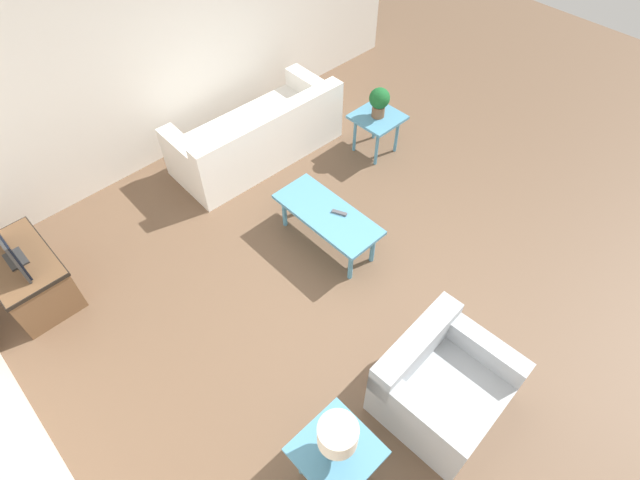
{
  "coord_description": "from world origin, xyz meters",
  "views": [
    {
      "loc": [
        -1.96,
        2.36,
        4.18
      ],
      "look_at": [
        0.27,
        0.24,
        0.55
      ],
      "focal_mm": 28.0,
      "sensor_mm": 36.0,
      "label": 1
    }
  ],
  "objects_px": {
    "potted_plant": "(379,101)",
    "side_table_lamp": "(336,454)",
    "sofa": "(259,137)",
    "side_table_plant": "(377,121)",
    "table_lamp": "(338,436)",
    "tv_stand_chest": "(28,276)",
    "television": "(4,244)",
    "coffee_table": "(327,216)",
    "armchair": "(440,384)"
  },
  "relations": [
    {
      "from": "potted_plant",
      "to": "side_table_lamp",
      "type": "bearing_deg",
      "value": 127.96
    },
    {
      "from": "sofa",
      "to": "side_table_plant",
      "type": "height_order",
      "value": "sofa"
    },
    {
      "from": "sofa",
      "to": "table_lamp",
      "type": "relative_size",
      "value": 5.1
    },
    {
      "from": "sofa",
      "to": "potted_plant",
      "type": "xyz_separation_m",
      "value": [
        -0.94,
        -1.13,
        0.45
      ]
    },
    {
      "from": "side_table_plant",
      "to": "table_lamp",
      "type": "distance_m",
      "value": 3.99
    },
    {
      "from": "tv_stand_chest",
      "to": "table_lamp",
      "type": "xyz_separation_m",
      "value": [
        -3.26,
        -0.95,
        0.54
      ]
    },
    {
      "from": "tv_stand_chest",
      "to": "television",
      "type": "bearing_deg",
      "value": 90.0
    },
    {
      "from": "potted_plant",
      "to": "table_lamp",
      "type": "bearing_deg",
      "value": 127.96
    },
    {
      "from": "side_table_plant",
      "to": "potted_plant",
      "type": "relative_size",
      "value": 1.47
    },
    {
      "from": "coffee_table",
      "to": "television",
      "type": "height_order",
      "value": "television"
    },
    {
      "from": "side_table_lamp",
      "to": "tv_stand_chest",
      "type": "height_order",
      "value": "tv_stand_chest"
    },
    {
      "from": "side_table_plant",
      "to": "television",
      "type": "height_order",
      "value": "television"
    },
    {
      "from": "side_table_plant",
      "to": "sofa",
      "type": "bearing_deg",
      "value": 50.47
    },
    {
      "from": "television",
      "to": "coffee_table",
      "type": "bearing_deg",
      "value": -120.43
    },
    {
      "from": "side_table_plant",
      "to": "table_lamp",
      "type": "height_order",
      "value": "table_lamp"
    },
    {
      "from": "coffee_table",
      "to": "sofa",
      "type": "bearing_deg",
      "value": -13.51
    },
    {
      "from": "coffee_table",
      "to": "television",
      "type": "bearing_deg",
      "value": 59.57
    },
    {
      "from": "television",
      "to": "table_lamp",
      "type": "xyz_separation_m",
      "value": [
        -3.26,
        -0.96,
        0.05
      ]
    },
    {
      "from": "coffee_table",
      "to": "side_table_lamp",
      "type": "height_order",
      "value": "side_table_lamp"
    },
    {
      "from": "side_table_plant",
      "to": "tv_stand_chest",
      "type": "height_order",
      "value": "tv_stand_chest"
    },
    {
      "from": "table_lamp",
      "to": "television",
      "type": "bearing_deg",
      "value": 16.33
    },
    {
      "from": "coffee_table",
      "to": "tv_stand_chest",
      "type": "bearing_deg",
      "value": 59.52
    },
    {
      "from": "potted_plant",
      "to": "side_table_plant",
      "type": "bearing_deg",
      "value": 153.43
    },
    {
      "from": "coffee_table",
      "to": "side_table_lamp",
      "type": "relative_size",
      "value": 2.16
    },
    {
      "from": "side_table_lamp",
      "to": "television",
      "type": "relative_size",
      "value": 0.75
    },
    {
      "from": "side_table_lamp",
      "to": "table_lamp",
      "type": "xyz_separation_m",
      "value": [
        0.0,
        0.0,
        0.37
      ]
    },
    {
      "from": "armchair",
      "to": "potted_plant",
      "type": "distance_m",
      "value": 3.38
    },
    {
      "from": "coffee_table",
      "to": "tv_stand_chest",
      "type": "xyz_separation_m",
      "value": [
        1.51,
        2.56,
        -0.12
      ]
    },
    {
      "from": "sofa",
      "to": "side_table_plant",
      "type": "xyz_separation_m",
      "value": [
        -0.94,
        -1.13,
        0.15
      ]
    },
    {
      "from": "side_table_plant",
      "to": "table_lamp",
      "type": "xyz_separation_m",
      "value": [
        -2.45,
        3.14,
        0.37
      ]
    },
    {
      "from": "sofa",
      "to": "television",
      "type": "bearing_deg",
      "value": 3.72
    },
    {
      "from": "side_table_lamp",
      "to": "television",
      "type": "bearing_deg",
      "value": 16.33
    },
    {
      "from": "side_table_plant",
      "to": "potted_plant",
      "type": "distance_m",
      "value": 0.29
    },
    {
      "from": "side_table_plant",
      "to": "coffee_table",
      "type": "bearing_deg",
      "value": 114.46
    },
    {
      "from": "coffee_table",
      "to": "side_table_plant",
      "type": "distance_m",
      "value": 1.68
    },
    {
      "from": "side_table_lamp",
      "to": "tv_stand_chest",
      "type": "xyz_separation_m",
      "value": [
        3.26,
        0.95,
        -0.17
      ]
    },
    {
      "from": "armchair",
      "to": "side_table_plant",
      "type": "xyz_separation_m",
      "value": [
        2.61,
        -2.09,
        0.16
      ]
    },
    {
      "from": "sofa",
      "to": "side_table_lamp",
      "type": "distance_m",
      "value": 3.93
    },
    {
      "from": "television",
      "to": "table_lamp",
      "type": "bearing_deg",
      "value": -163.67
    },
    {
      "from": "table_lamp",
      "to": "side_table_plant",
      "type": "bearing_deg",
      "value": -52.04
    },
    {
      "from": "coffee_table",
      "to": "potted_plant",
      "type": "distance_m",
      "value": 1.71
    },
    {
      "from": "sofa",
      "to": "tv_stand_chest",
      "type": "xyz_separation_m",
      "value": [
        -0.12,
        2.95,
        -0.01
      ]
    },
    {
      "from": "coffee_table",
      "to": "potted_plant",
      "type": "height_order",
      "value": "potted_plant"
    },
    {
      "from": "tv_stand_chest",
      "to": "table_lamp",
      "type": "distance_m",
      "value": 3.44
    },
    {
      "from": "potted_plant",
      "to": "television",
      "type": "bearing_deg",
      "value": 78.75
    },
    {
      "from": "sofa",
      "to": "table_lamp",
      "type": "xyz_separation_m",
      "value": [
        -3.38,
        2.0,
        0.52
      ]
    },
    {
      "from": "coffee_table",
      "to": "side_table_plant",
      "type": "relative_size",
      "value": 2.16
    },
    {
      "from": "armchair",
      "to": "table_lamp",
      "type": "relative_size",
      "value": 2.41
    },
    {
      "from": "potted_plant",
      "to": "table_lamp",
      "type": "height_order",
      "value": "table_lamp"
    },
    {
      "from": "tv_stand_chest",
      "to": "coffee_table",
      "type": "bearing_deg",
      "value": -120.48
    }
  ]
}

